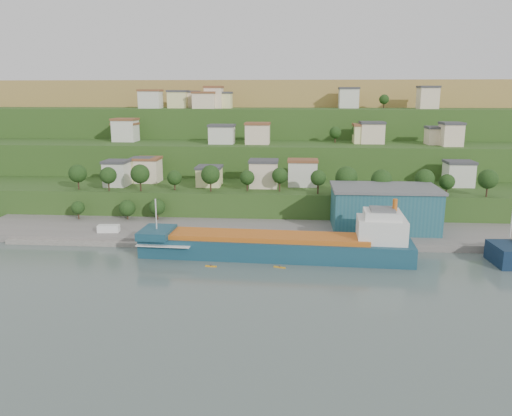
# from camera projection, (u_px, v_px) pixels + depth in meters

# --- Properties ---
(ground) EXTENTS (500.00, 500.00, 0.00)m
(ground) POSITION_uv_depth(u_px,v_px,m) (269.00, 267.00, 122.03)
(ground) COLOR #43514C
(ground) RESTS_ON ground
(quay) EXTENTS (220.00, 26.00, 4.00)m
(quay) POSITION_uv_depth(u_px,v_px,m) (341.00, 237.00, 147.71)
(quay) COLOR slate
(quay) RESTS_ON ground
(pebble_beach) EXTENTS (40.00, 18.00, 2.40)m
(pebble_beach) POSITION_uv_depth(u_px,v_px,m) (87.00, 237.00, 147.61)
(pebble_beach) COLOR slate
(pebble_beach) RESTS_ON ground
(hillside) EXTENTS (360.00, 211.21, 96.00)m
(hillside) POSITION_uv_depth(u_px,v_px,m) (284.00, 168.00, 285.96)
(hillside) COLOR #284719
(hillside) RESTS_ON ground
(cargo_ship_near) EXTENTS (70.20, 14.28, 17.93)m
(cargo_ship_near) POSITION_uv_depth(u_px,v_px,m) (283.00, 247.00, 128.60)
(cargo_ship_near) COLOR #14394C
(cargo_ship_near) RESTS_ON ground
(warehouse) EXTENTS (31.06, 19.10, 12.80)m
(warehouse) POSITION_uv_depth(u_px,v_px,m) (384.00, 208.00, 147.78)
(warehouse) COLOR #215663
(warehouse) RESTS_ON quay
(caravan) EXTENTS (6.38, 3.15, 2.88)m
(caravan) POSITION_uv_depth(u_px,v_px,m) (109.00, 230.00, 145.51)
(caravan) COLOR white
(caravan) RESTS_ON pebble_beach
(dinghy) EXTENTS (4.17, 2.21, 0.79)m
(dinghy) POSITION_uv_depth(u_px,v_px,m) (127.00, 237.00, 142.25)
(dinghy) COLOR silver
(dinghy) RESTS_ON pebble_beach
(kayak_orange) EXTENTS (2.89, 0.83, 0.71)m
(kayak_orange) POSITION_uv_depth(u_px,v_px,m) (211.00, 266.00, 122.27)
(kayak_orange) COLOR orange
(kayak_orange) RESTS_ON ground
(kayak_yellow) EXTENTS (3.04, 1.40, 0.75)m
(kayak_yellow) POSITION_uv_depth(u_px,v_px,m) (280.00, 267.00, 121.56)
(kayak_yellow) COLOR orange
(kayak_yellow) RESTS_ON ground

